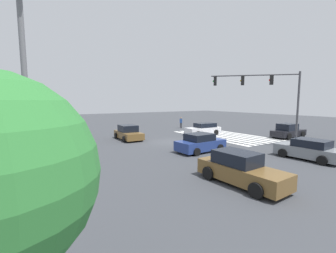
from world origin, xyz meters
The scene contains 12 objects.
ground_plane centered at (0.00, 0.00, 0.00)m, with size 111.90×111.90×0.00m, color #3D3F44.
crosswalk_markings centered at (0.00, -7.97, 0.00)m, with size 12.28×6.30×0.01m.
traffic_signal_mast centered at (-6.54, -6.54, 5.06)m, with size 5.57×5.57×6.77m.
car_0 centered at (-5.21, 0.15, 0.71)m, with size 2.28×4.25×1.51m.
car_1 centered at (-11.26, -4.78, 0.69)m, with size 4.25×2.20×1.46m.
car_2 centered at (1.75, -6.32, 0.70)m, with size 2.08×4.58×1.46m.
car_3 centered at (3.52, 2.88, 0.72)m, with size 4.51×2.27×1.57m.
car_4 centered at (-5.10, -13.05, 0.73)m, with size 2.01×4.52×1.62m.
car_5 centered at (5.07, 12.82, 0.71)m, with size 2.14×4.45×1.55m.
car_6 centered at (-11.87, 3.27, 0.75)m, with size 4.67×2.08×1.62m.
pedestrian centered at (8.82, -8.00, 0.94)m, with size 0.40×0.41×1.69m.
street_light_pole_a centered at (-11.21, 12.15, 4.54)m, with size 0.80×0.36×7.51m.
Camera 1 is at (-19.16, 12.20, 4.15)m, focal length 24.00 mm.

